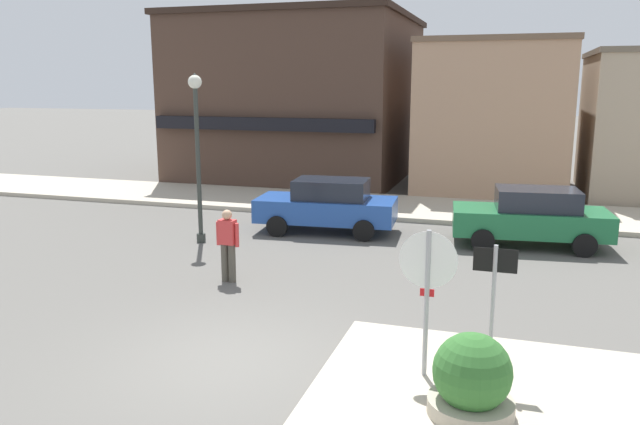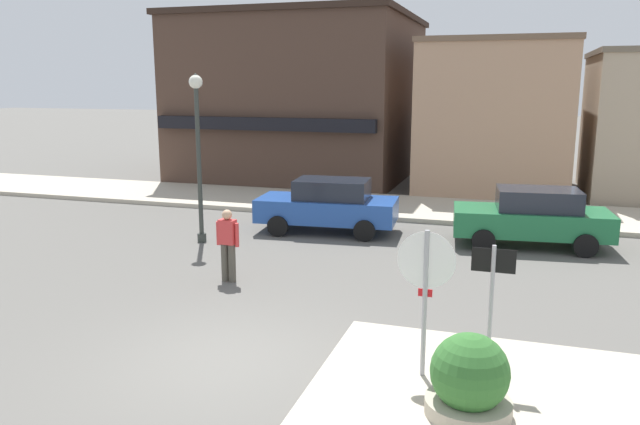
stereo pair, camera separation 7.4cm
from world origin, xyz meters
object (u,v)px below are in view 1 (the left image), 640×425
stop_sign (427,284)px  parked_car_nearest (327,205)px  planter (472,384)px  lamp_post (197,134)px  pedestrian_crossing_near (228,243)px  one_way_sign (493,298)px  parked_car_second (532,216)px

stop_sign → parked_car_nearest: size_ratio=0.56×
planter → lamp_post: (-7.73, 7.34, 2.40)m
stop_sign → lamp_post: 9.61m
stop_sign → lamp_post: bearing=137.5°
lamp_post → stop_sign: bearing=-42.5°
parked_car_nearest → pedestrian_crossing_near: (-0.73, -5.09, 0.06)m
one_way_sign → pedestrian_crossing_near: bearing=150.0°
one_way_sign → parked_car_second: (0.70, 8.44, -0.52)m
stop_sign → lamp_post: size_ratio=0.51×
stop_sign → parked_car_second: stop_sign is taller
planter → pedestrian_crossing_near: bearing=141.2°
stop_sign → pedestrian_crossing_near: stop_sign is taller
parked_car_nearest → pedestrian_crossing_near: bearing=-98.2°
one_way_sign → parked_car_nearest: one_way_sign is taller
lamp_post → planter: bearing=-43.5°
parked_car_nearest → parked_car_second: size_ratio=0.99×
planter → parked_car_nearest: parked_car_nearest is taller
stop_sign → one_way_sign: size_ratio=1.10×
stop_sign → one_way_sign: (0.90, 0.22, -0.19)m
parked_car_nearest → parked_car_second: bearing=0.8°
planter → parked_car_second: (0.87, 9.59, 0.25)m
lamp_post → parked_car_second: 9.15m
one_way_sign → parked_car_second: one_way_sign is taller
lamp_post → parked_car_second: size_ratio=1.09×
parked_car_nearest → parked_car_second: same height
planter → stop_sign: bearing=127.8°
parked_car_nearest → parked_car_second: (5.63, 0.08, 0.00)m
lamp_post → pedestrian_crossing_near: 4.23m
one_way_sign → lamp_post: (-7.90, 6.19, 1.63)m
one_way_sign → pedestrian_crossing_near: size_ratio=1.30×
stop_sign → parked_car_second: 8.84m
stop_sign → one_way_sign: bearing=14.1°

